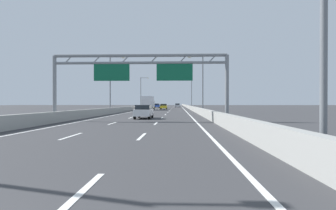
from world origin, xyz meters
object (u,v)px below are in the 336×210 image
blue_car (157,106)px  black_car (178,105)px  streetlamp_left_mid (112,81)px  streetlamp_left_far (142,91)px  box_truck (148,103)px  white_car (144,111)px  silver_car (177,105)px  streetlamp_right_mid (201,81)px  streetlamp_right_far (191,91)px  sign_gantry (141,70)px  yellow_car (164,106)px

blue_car → black_car: blue_car is taller
blue_car → streetlamp_left_mid: bearing=-94.0°
streetlamp_left_far → box_truck: bearing=-77.4°
white_car → silver_car: bearing=87.5°
streetlamp_right_mid → blue_car: (-11.24, 52.76, -4.63)m
streetlamp_right_far → box_truck: size_ratio=1.14×
sign_gantry → yellow_car: size_ratio=3.59×
blue_car → silver_car: 12.97m
silver_car → streetlamp_left_mid: bearing=-99.7°
streetlamp_left_mid → streetlamp_left_far: (0.00, 38.57, 0.00)m
streetlamp_right_far → streetlamp_right_mid: bearing=-90.0°
streetlamp_left_far → streetlamp_right_far: 14.93m
sign_gantry → streetlamp_left_far: streetlamp_left_far is taller
streetlamp_left_mid → box_truck: size_ratio=1.14×
yellow_car → white_car: (0.14, -45.39, 0.01)m
streetlamp_right_far → white_car: (-7.56, -54.69, -4.63)m
streetlamp_right_mid → black_car: size_ratio=2.12×
streetlamp_left_far → streetlamp_right_far: (14.93, 0.00, 0.00)m
streetlamp_right_mid → streetlamp_left_far: bearing=111.2°
white_car → blue_car: (-3.67, 68.88, 0.00)m
white_car → black_car: (3.61, 106.87, -0.02)m
black_car → box_truck: 69.92m
sign_gantry → box_truck: size_ratio=2.01×
box_truck → streetlamp_left_far: bearing=102.6°
box_truck → streetlamp_right_mid: bearing=-62.5°
sign_gantry → streetlamp_right_far: bearing=82.8°
streetlamp_left_mid → box_truck: 21.86m
sign_gantry → black_car: sign_gantry is taller
yellow_car → box_truck: bearing=-112.6°
sign_gantry → streetlamp_right_far: streetlamp_right_far is taller
blue_car → black_car: size_ratio=1.03×
streetlamp_left_mid → streetlamp_left_far: bearing=90.0°
streetlamp_left_far → streetlamp_right_far: size_ratio=1.00×
yellow_car → box_truck: 8.79m
streetlamp_right_mid → box_truck: streetlamp_right_mid is taller
sign_gantry → streetlamp_left_mid: (-7.54, 20.04, 0.57)m
streetlamp_left_mid → white_car: size_ratio=2.11×
streetlamp_left_mid → white_car: streetlamp_left_mid is taller
sign_gantry → streetlamp_right_mid: size_ratio=1.77×
yellow_car → blue_car: size_ratio=1.02×
white_car → box_truck: box_truck is taller
yellow_car → streetlamp_left_mid: bearing=-103.9°
yellow_car → silver_car: silver_car is taller
blue_car → box_truck: box_truck is taller
sign_gantry → silver_car: bearing=87.7°
streetlamp_right_far → blue_car: bearing=128.4°
streetlamp_left_mid → streetlamp_right_far: bearing=68.8°
streetlamp_left_mid → black_car: 91.53m
silver_car → streetlamp_right_far: bearing=-80.8°
streetlamp_left_far → yellow_car: 12.66m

